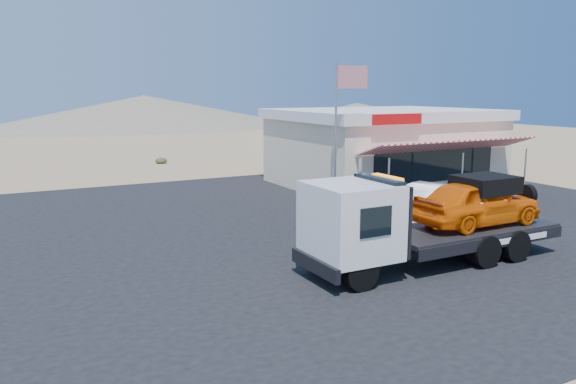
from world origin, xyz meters
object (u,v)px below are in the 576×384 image
Objects in this scene: tow_truck at (429,215)px; jerky_store at (383,147)px; flagpole at (341,119)px; white_sedan at (439,204)px.

jerky_store is at bearing 58.22° from tow_truck.
flagpole is (1.73, 7.30, 2.34)m from tow_truck.
jerky_store reaches higher than tow_truck.
white_sedan is 9.11m from jerky_store.
tow_truck is 7.85m from flagpole.
tow_truck is at bearing -121.78° from jerky_store.
jerky_store is at bearing -41.03° from white_sedan.
flagpole is (-1.92, 3.79, 2.97)m from white_sedan.
flagpole reaches higher than white_sedan.
flagpole reaches higher than jerky_store.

